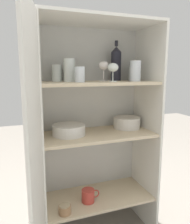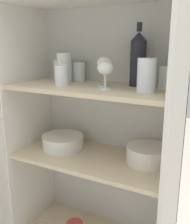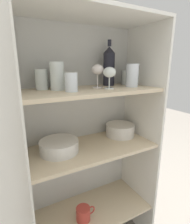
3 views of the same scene
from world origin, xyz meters
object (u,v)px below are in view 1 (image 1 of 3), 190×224
Objects in this scene: wine_bottle at (116,63)px; plate_stack_white at (69,130)px; coffee_mug_primary at (88,196)px; storage_jar at (65,209)px; mixing_bowl_large at (127,122)px.

plate_stack_white is at bearing -168.69° from wine_bottle.
wine_bottle reaches higher than coffee_mug_primary.
plate_stack_white reaches higher than storage_jar.
wine_bottle reaches higher than storage_jar.
wine_bottle is 1.28× the size of plate_stack_white.
wine_bottle reaches higher than mixing_bowl_large.
coffee_mug_primary is 1.59× the size of storage_jar.
wine_bottle is at bearing 153.82° from mixing_bowl_large.
storage_jar is (-0.54, -0.19, -0.50)m from mixing_bowl_large.
mixing_bowl_large is 0.61m from coffee_mug_primary.
wine_bottle is 1.41× the size of mixing_bowl_large.
mixing_bowl_large is 1.56× the size of coffee_mug_primary.
mixing_bowl_large reaches higher than plate_stack_white.
coffee_mug_primary is (-0.27, -0.15, -0.93)m from wine_bottle.
coffee_mug_primary is at bearing -162.57° from mixing_bowl_large.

